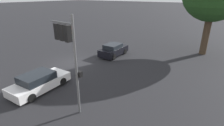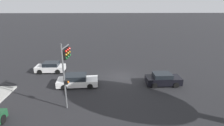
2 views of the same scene
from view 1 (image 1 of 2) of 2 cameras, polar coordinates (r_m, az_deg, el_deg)
name	(u,v)px [view 1 (image 1 of 2)]	position (r m, az deg, el deg)	size (l,w,h in m)	color
ground_plane	(69,63)	(19.09, -13.76, 0.05)	(300.00, 300.00, 0.00)	black
traffic_signal	(68,44)	(10.03, -14.32, 6.12)	(0.54, 2.11, 5.89)	#515456
crossing_car_1	(113,50)	(20.61, 0.48, 4.29)	(3.93, 1.94, 1.41)	black
crossing_car_2	(39,82)	(14.32, -22.69, -5.74)	(4.63, 2.24, 1.36)	silver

